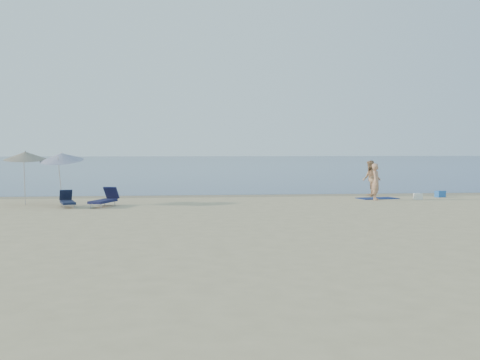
# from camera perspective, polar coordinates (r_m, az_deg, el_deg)

# --- Properties ---
(ground) EXTENTS (160.00, 160.00, 0.00)m
(ground) POSITION_cam_1_polar(r_m,az_deg,el_deg) (12.93, 18.12, -8.08)
(ground) COLOR tan
(ground) RESTS_ON ground
(sea) EXTENTS (240.00, 160.00, 0.01)m
(sea) POSITION_cam_1_polar(r_m,az_deg,el_deg) (111.69, -3.68, 1.74)
(sea) COLOR #0B1A46
(sea) RESTS_ON ground
(wet_sand_strip) EXTENTS (240.00, 1.60, 0.00)m
(wet_sand_strip) POSITION_cam_1_polar(r_m,az_deg,el_deg) (31.48, 3.31, -1.47)
(wet_sand_strip) COLOR #847254
(wet_sand_strip) RESTS_ON ground
(person_left) EXTENTS (0.66, 0.76, 1.75)m
(person_left) POSITION_cam_1_polar(r_m,az_deg,el_deg) (29.24, 12.77, -0.17)
(person_left) COLOR tan
(person_left) RESTS_ON ground
(person_right) EXTENTS (0.81, 0.98, 1.85)m
(person_right) POSITION_cam_1_polar(r_m,az_deg,el_deg) (31.55, 12.23, 0.16)
(person_right) COLOR #AB7E5A
(person_right) RESTS_ON ground
(beach_towel) EXTENTS (2.05, 1.39, 0.03)m
(beach_towel) POSITION_cam_1_polar(r_m,az_deg,el_deg) (30.20, 12.88, -1.70)
(beach_towel) COLOR #0F1C4C
(beach_towel) RESTS_ON ground
(white_bag) EXTENTS (0.38, 0.33, 0.30)m
(white_bag) POSITION_cam_1_polar(r_m,az_deg,el_deg) (30.13, 16.52, -1.51)
(white_bag) COLOR white
(white_bag) RESTS_ON ground
(blue_cooler) EXTENTS (0.54, 0.45, 0.33)m
(blue_cooler) POSITION_cam_1_polar(r_m,az_deg,el_deg) (31.95, 18.45, -1.26)
(blue_cooler) COLOR blue
(blue_cooler) RESTS_ON ground
(umbrella_near) EXTENTS (2.27, 2.29, 2.46)m
(umbrella_near) POSITION_cam_1_polar(r_m,az_deg,el_deg) (27.08, -16.57, 2.10)
(umbrella_near) COLOR silver
(umbrella_near) RESTS_ON ground
(umbrella_far) EXTENTS (2.00, 2.02, 2.46)m
(umbrella_far) POSITION_cam_1_polar(r_m,az_deg,el_deg) (27.74, -19.68, 2.19)
(umbrella_far) COLOR silver
(umbrella_far) RESTS_ON ground
(lounger_left) EXTENTS (0.93, 1.67, 0.70)m
(lounger_left) POSITION_cam_1_polar(r_m,az_deg,el_deg) (26.20, -16.05, -1.93)
(lounger_left) COLOR #121933
(lounger_left) RESTS_ON ground
(lounger_right) EXTENTS (1.18, 1.92, 0.80)m
(lounger_right) POSITION_cam_1_polar(r_m,az_deg,el_deg) (26.04, -12.73, -1.83)
(lounger_right) COLOR #16183D
(lounger_right) RESTS_ON ground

